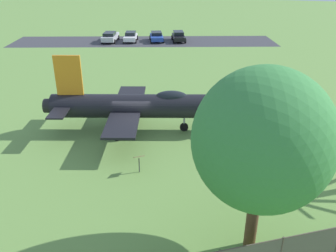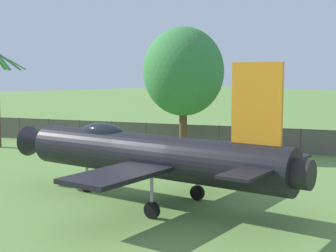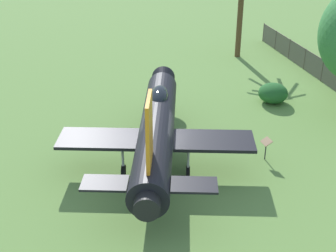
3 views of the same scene
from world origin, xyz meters
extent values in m
plane|color=#668E42|center=(0.00, 0.00, 0.00)|extent=(200.00, 200.00, 0.00)
cylinder|color=black|center=(0.00, 0.00, 1.91)|extent=(11.54, 4.67, 1.66)
cone|color=black|center=(6.13, 1.70, 1.91)|extent=(1.92, 1.78, 1.41)
cylinder|color=black|center=(-5.79, -1.60, 1.91)|extent=(0.84, 1.12, 0.99)
ellipsoid|color=black|center=(2.44, 0.68, 2.61)|extent=(2.36, 1.45, 0.84)
cube|color=orange|center=(-4.22, -1.17, 4.11)|extent=(1.77, 0.62, 2.74)
cube|color=black|center=(-1.28, 2.47, 1.70)|extent=(2.97, 4.18, 0.16)
cube|color=black|center=(0.17, -2.77, 1.70)|extent=(2.97, 4.18, 0.16)
cube|color=black|center=(-5.12, 0.38, 2.08)|extent=(1.54, 2.03, 0.10)
cube|color=black|center=(-4.20, -2.96, 2.08)|extent=(1.54, 2.03, 0.10)
cylinder|color=#A5A8AD|center=(3.33, 0.92, 1.02)|extent=(0.12, 0.12, 1.44)
cylinder|color=black|center=(3.33, 0.92, 0.30)|extent=(0.63, 0.33, 0.60)
cylinder|color=#A5A8AD|center=(-1.52, 1.17, 1.02)|extent=(0.12, 0.12, 1.44)
cylinder|color=black|center=(-1.52, 1.17, 0.30)|extent=(0.63, 0.33, 0.60)
cylinder|color=#A5A8AD|center=(-0.70, -1.78, 1.02)|extent=(0.12, 0.12, 1.44)
cylinder|color=black|center=(-0.70, -1.78, 0.30)|extent=(0.63, 0.33, 0.60)
cylinder|color=brown|center=(18.05, -0.85, 2.98)|extent=(0.44, 0.44, 5.96)
cylinder|color=#4C4238|center=(14.28, -7.52, 0.81)|extent=(0.08, 0.08, 1.62)
cylinder|color=#4C4238|center=(16.50, -6.21, 0.81)|extent=(0.08, 0.08, 1.62)
cylinder|color=#4C4238|center=(18.72, -4.90, 0.81)|extent=(0.08, 0.08, 1.62)
cylinder|color=#4C4238|center=(20.94, -3.59, 0.81)|extent=(0.08, 0.08, 1.62)
cylinder|color=#4C4238|center=(23.16, -2.28, 0.81)|extent=(0.08, 0.08, 1.62)
ellipsoid|color=#235B26|center=(9.48, -4.62, 0.63)|extent=(1.89, 1.87, 1.26)
cylinder|color=#333333|center=(2.12, -5.05, 0.45)|extent=(0.06, 0.06, 0.90)
cube|color=olive|center=(2.12, -5.05, 1.02)|extent=(0.72, 0.67, 0.25)
camera|label=1|loc=(8.41, -21.06, 11.05)|focal=37.35mm
camera|label=2|loc=(-15.12, 11.70, 5.24)|focal=53.62mm
camera|label=3|loc=(-18.68, -6.48, 12.13)|focal=49.67mm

